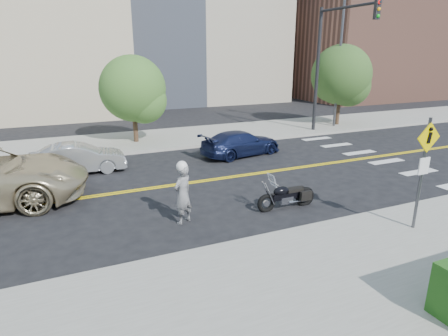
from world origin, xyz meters
name	(u,v)px	position (x,y,z in m)	size (l,w,h in m)	color
ground_plane	(191,183)	(0.00, 0.00, 0.00)	(120.00, 120.00, 0.00)	black
sidewalk_near	(312,292)	(0.00, -7.50, 0.07)	(60.00, 5.00, 0.15)	#9E9B91
sidewalk_far	(147,140)	(0.00, 7.50, 0.07)	(60.00, 5.00, 0.15)	#9E9B91
building_right	(361,40)	(26.00, 20.00, 6.00)	(14.00, 12.00, 12.00)	#8C5947
lamp_post	(339,62)	(12.00, 6.50, 4.15)	(0.16, 0.16, 8.00)	#4C4C51
traffic_light	(329,53)	(10.00, 5.08, 4.67)	(0.28, 4.50, 7.00)	black
pedestrian_sign	(424,164)	(4.20, -6.31, 1.96)	(0.78, 0.08, 3.00)	#4C4C51
motorcyclist	(183,193)	(-1.32, -3.20, 0.92)	(0.76, 0.67, 1.85)	#9D9DA1
motorcycle	(287,190)	(1.97, -3.49, 0.60)	(1.96, 0.60, 1.19)	black
parked_car_silver	(78,158)	(-3.79, 2.98, 0.61)	(1.29, 3.71, 1.22)	#A0A4A8
parked_car_blue	(241,143)	(3.47, 2.84, 0.58)	(1.64, 4.03, 1.17)	#18214A
tree_far_a	(133,89)	(-0.67, 7.11, 2.93)	(3.39, 3.39, 4.63)	#382619
tree_far_b	(341,75)	(12.55, 6.87, 3.34)	(3.79, 3.79, 5.24)	#382619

